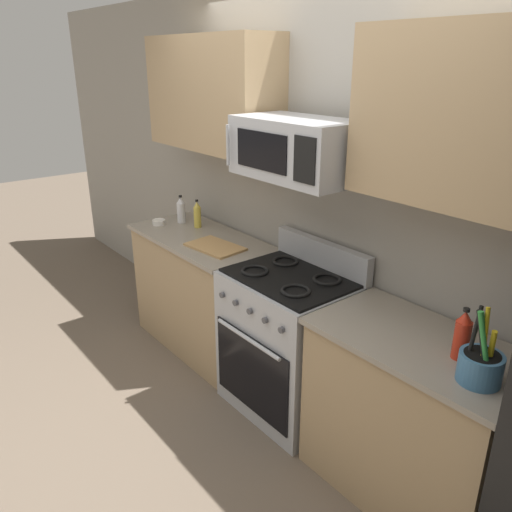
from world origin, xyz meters
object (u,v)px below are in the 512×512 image
(range_oven, at_px, (289,342))
(bottle_oil, at_px, (197,215))
(microwave, at_px, (297,149))
(cutting_board, at_px, (215,247))
(bottle_hot_sauce, at_px, (462,335))
(prep_bowl, at_px, (159,222))
(utensil_crock, at_px, (481,365))
(bottle_vinegar, at_px, (181,210))

(range_oven, xyz_separation_m, bottle_oil, (-1.18, 0.10, 0.54))
(microwave, distance_m, cutting_board, 1.05)
(bottle_oil, bearing_deg, cutting_board, -18.59)
(bottle_hot_sauce, distance_m, bottle_oil, 2.29)
(microwave, distance_m, bottle_oil, 1.36)
(bottle_hot_sauce, distance_m, prep_bowl, 2.54)
(cutting_board, bearing_deg, prep_bowl, -176.25)
(utensil_crock, height_order, cutting_board, utensil_crock)
(utensil_crock, relative_size, bottle_vinegar, 1.51)
(utensil_crock, height_order, prep_bowl, utensil_crock)
(bottle_vinegar, xyz_separation_m, prep_bowl, (-0.06, -0.17, -0.08))
(microwave, bearing_deg, range_oven, -89.95)
(prep_bowl, bearing_deg, bottle_hot_sauce, 2.27)
(utensil_crock, bearing_deg, cutting_board, 178.64)
(bottle_hot_sauce, xyz_separation_m, prep_bowl, (-2.53, -0.10, -0.09))
(cutting_board, relative_size, prep_bowl, 3.82)
(utensil_crock, bearing_deg, bottle_vinegar, 176.28)
(bottle_hot_sauce, bearing_deg, microwave, 178.64)
(bottle_hot_sauce, xyz_separation_m, bottle_oil, (-2.28, 0.10, -0.01))
(utensil_crock, xyz_separation_m, cutting_board, (-1.96, 0.05, -0.07))
(microwave, bearing_deg, bottle_hot_sauce, -1.36)
(utensil_crock, xyz_separation_m, bottle_hot_sauce, (-0.14, 0.10, 0.03))
(bottle_hot_sauce, height_order, prep_bowl, bottle_hot_sauce)
(microwave, relative_size, bottle_hot_sauce, 3.04)
(microwave, relative_size, prep_bowl, 7.10)
(microwave, xyz_separation_m, bottle_oil, (-1.18, 0.08, -0.67))
(range_oven, relative_size, bottle_hot_sauce, 4.48)
(range_oven, xyz_separation_m, bottle_hot_sauce, (1.10, -0.00, 0.55))
(bottle_oil, bearing_deg, range_oven, -4.98)
(bottle_hot_sauce, height_order, bottle_oil, bottle_hot_sauce)
(microwave, height_order, utensil_crock, microwave)
(cutting_board, height_order, prep_bowl, prep_bowl)
(range_oven, bearing_deg, utensil_crock, -4.60)
(microwave, xyz_separation_m, prep_bowl, (-1.43, -0.13, -0.75))
(range_oven, relative_size, bottle_oil, 4.96)
(utensil_crock, relative_size, prep_bowl, 3.20)
(bottle_oil, xyz_separation_m, prep_bowl, (-0.25, -0.20, -0.08))
(cutting_board, bearing_deg, bottle_hot_sauce, 1.68)
(prep_bowl, bearing_deg, range_oven, 4.02)
(microwave, relative_size, bottle_oil, 3.36)
(microwave, xyz_separation_m, cutting_board, (-0.72, -0.08, -0.76))
(bottle_oil, bearing_deg, prep_bowl, -140.84)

